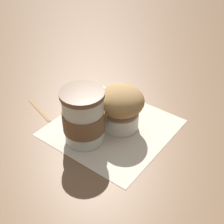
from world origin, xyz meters
The scene contains 6 objects.
ground_plane centered at (0.00, 0.00, 0.00)m, with size 3.00×3.00×0.00m, color brown.
paper_napkin centered at (0.00, 0.00, 0.00)m, with size 0.25×0.25×0.00m, color beige.
coffee_cup centered at (-0.06, 0.04, 0.06)m, with size 0.09×0.09×0.12m.
muffin centered at (0.01, -0.02, 0.06)m, with size 0.10×0.10×0.10m.
banana centered at (-0.01, 0.02, 0.02)m, with size 0.17×0.10×0.03m.
wooden_stirrer centered at (0.00, 0.19, 0.00)m, with size 0.11×0.01×0.00m, color #9E7547.
Camera 1 is at (-0.51, -0.19, 0.46)m, focal length 50.00 mm.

